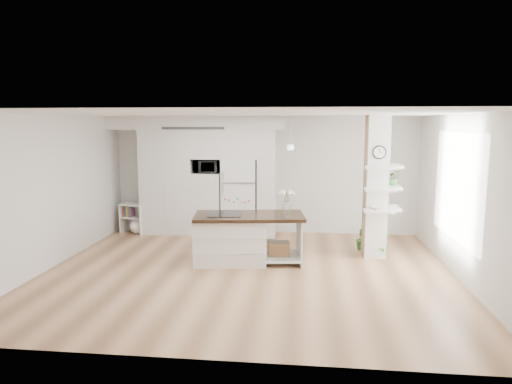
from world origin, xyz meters
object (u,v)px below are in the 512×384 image
bookshelf (135,220)px  floor_plant_a (362,239)px  refrigerator (240,197)px  kitchen_island (237,237)px

bookshelf → floor_plant_a: (5.11, -0.89, -0.06)m
bookshelf → refrigerator: bearing=19.0°
refrigerator → kitchen_island: refrigerator is taller
refrigerator → bookshelf: bearing=-175.6°
kitchen_island → bookshelf: (-2.70, 1.95, -0.16)m
kitchen_island → floor_plant_a: (2.40, 1.06, -0.23)m
bookshelf → floor_plant_a: 5.18m
kitchen_island → bookshelf: kitchen_island is taller
kitchen_island → bookshelf: 3.34m
refrigerator → floor_plant_a: bearing=-22.2°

